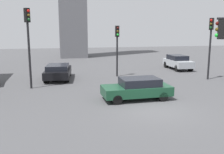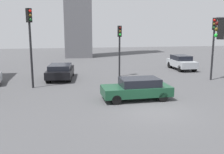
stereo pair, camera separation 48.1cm
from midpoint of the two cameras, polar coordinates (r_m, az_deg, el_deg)
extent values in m
plane|color=#4C4C4F|center=(14.23, 9.91, -7.42)|extent=(93.99, 93.99, 0.00)
cylinder|color=black|center=(23.62, 2.27, 5.73)|extent=(0.16, 0.16, 4.66)
cube|color=black|center=(23.53, 2.30, 10.18)|extent=(0.33, 0.33, 1.00)
sphere|color=#4C0F0C|center=(23.33, 2.44, 10.91)|extent=(0.20, 0.20, 0.20)
sphere|color=#594714|center=(23.33, 2.43, 10.17)|extent=(0.20, 0.20, 0.20)
sphere|color=green|center=(23.34, 2.43, 9.43)|extent=(0.20, 0.20, 0.20)
cube|color=black|center=(14.32, 24.05, 9.69)|extent=(0.43, 0.43, 1.00)
sphere|color=#4C0F0C|center=(14.30, 23.34, 10.94)|extent=(0.20, 0.20, 0.20)
sphere|color=#594714|center=(14.30, 23.25, 9.75)|extent=(0.20, 0.20, 0.20)
sphere|color=green|center=(14.30, 23.16, 8.55)|extent=(0.20, 0.20, 0.20)
cylinder|color=black|center=(23.60, 22.17, 5.71)|extent=(0.16, 0.16, 5.29)
cube|color=black|center=(23.54, 22.54, 10.90)|extent=(0.45, 0.45, 1.00)
sphere|color=red|center=(23.35, 22.47, 11.65)|extent=(0.20, 0.20, 0.20)
sphere|color=#594714|center=(23.35, 22.42, 10.92)|extent=(0.20, 0.20, 0.20)
sphere|color=#14471E|center=(23.34, 22.37, 10.19)|extent=(0.20, 0.20, 0.20)
cylinder|color=black|center=(19.70, -17.01, 5.98)|extent=(0.16, 0.16, 5.83)
cube|color=black|center=(19.66, -17.41, 13.01)|extent=(0.45, 0.45, 1.00)
sphere|color=red|center=(19.51, -17.14, 13.93)|extent=(0.20, 0.20, 0.20)
sphere|color=#594714|center=(19.49, -17.09, 13.05)|extent=(0.20, 0.20, 0.20)
sphere|color=#14471E|center=(19.48, -17.04, 12.17)|extent=(0.20, 0.20, 0.20)
cube|color=#19472D|center=(16.11, 6.26, -3.02)|extent=(4.32, 1.95, 0.58)
cube|color=black|center=(16.06, 7.03, -1.19)|extent=(2.43, 1.69, 0.53)
cylinder|color=black|center=(15.08, 1.86, -5.06)|extent=(0.59, 0.35, 0.58)
cylinder|color=black|center=(16.51, 0.60, -3.65)|extent=(0.59, 0.35, 0.58)
cylinder|color=black|center=(16.01, 12.06, -4.36)|extent=(0.59, 0.35, 0.58)
cylinder|color=black|center=(17.36, 10.03, -3.10)|extent=(0.59, 0.35, 0.58)
cube|color=#ADB2B7|center=(28.78, 15.76, 2.96)|extent=(1.87, 4.16, 0.68)
cube|color=black|center=(28.89, 15.64, 4.15)|extent=(1.63, 2.34, 0.55)
cylinder|color=black|center=(27.92, 18.34, 1.88)|extent=(0.34, 0.70, 0.70)
cylinder|color=black|center=(27.25, 15.58, 1.83)|extent=(0.34, 0.70, 0.70)
cylinder|color=black|center=(30.40, 15.86, 2.70)|extent=(0.34, 0.70, 0.70)
cylinder|color=black|center=(29.78, 13.27, 2.67)|extent=(0.34, 0.70, 0.70)
cube|color=black|center=(23.01, -10.84, 1.10)|extent=(2.56, 4.73, 0.61)
cube|color=black|center=(22.72, -10.95, 2.21)|extent=(2.09, 2.72, 0.44)
cylinder|color=black|center=(24.68, -12.39, 0.97)|extent=(0.44, 0.66, 0.62)
cylinder|color=black|center=(24.50, -8.44, 1.04)|extent=(0.44, 0.66, 0.62)
cylinder|color=black|center=(21.68, -13.49, -0.41)|extent=(0.44, 0.66, 0.62)
cylinder|color=black|center=(21.48, -9.01, -0.35)|extent=(0.44, 0.66, 0.62)
camera|label=1|loc=(0.24, -89.16, 0.16)|focal=40.92mm
camera|label=2|loc=(0.24, 90.84, -0.16)|focal=40.92mm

